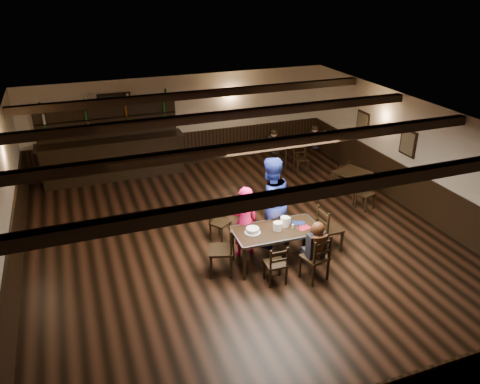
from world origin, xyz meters
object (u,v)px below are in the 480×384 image
object	(u,v)px
man_blue	(270,202)
bar_counter	(112,153)
dining_table	(277,233)
woman_pink	(244,221)
chair_near_left	(277,262)
cake	(253,231)
chair_near_right	(318,256)

from	to	relation	value
man_blue	bar_counter	size ratio (longest dim) A/B	0.50
dining_table	woman_pink	world-z (taller)	woman_pink
chair_near_left	woman_pink	world-z (taller)	woman_pink
dining_table	man_blue	distance (m)	0.77
chair_near_left	cake	xyz separation A→B (m)	(-0.19, 0.74, 0.32)
chair_near_left	cake	world-z (taller)	cake
dining_table	woman_pink	bearing A→B (deg)	134.37
dining_table	bar_counter	size ratio (longest dim) A/B	0.44
chair_near_right	man_blue	size ratio (longest dim) A/B	0.48
chair_near_right	bar_counter	size ratio (longest dim) A/B	0.24
chair_near_left	bar_counter	size ratio (longest dim) A/B	0.20
woman_pink	man_blue	size ratio (longest dim) A/B	0.77
cake	chair_near_left	bearing A→B (deg)	-75.36
man_blue	cake	xyz separation A→B (m)	(-0.64, -0.63, -0.20)
cake	bar_counter	bearing A→B (deg)	110.12
cake	bar_counter	size ratio (longest dim) A/B	0.08
chair_near_right	dining_table	bearing A→B (deg)	118.24
chair_near_left	bar_counter	bearing A→B (deg)	109.49
chair_near_right	man_blue	world-z (taller)	man_blue
chair_near_right	bar_counter	bearing A→B (deg)	114.82
dining_table	cake	distance (m)	0.51
chair_near_right	cake	distance (m)	1.34
chair_near_left	man_blue	size ratio (longest dim) A/B	0.41
woman_pink	cake	xyz separation A→B (m)	(-0.00, -0.44, 0.03)
man_blue	cake	size ratio (longest dim) A/B	6.27
woman_pink	man_blue	bearing A→B (deg)	-164.16
cake	bar_counter	xyz separation A→B (m)	(-2.03, 5.53, -0.07)
dining_table	man_blue	xyz separation A→B (m)	(0.14, 0.69, 0.32)
chair_near_right	bar_counter	world-z (taller)	bar_counter
chair_near_left	man_blue	bearing A→B (deg)	72.04
dining_table	man_blue	world-z (taller)	man_blue
dining_table	cake	xyz separation A→B (m)	(-0.50, 0.06, 0.11)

